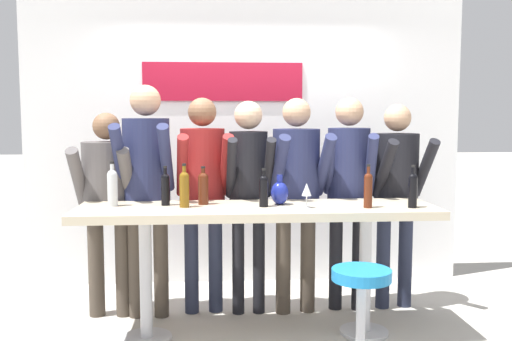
% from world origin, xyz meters
% --- Properties ---
extents(ground_plane, '(40.00, 40.00, 0.00)m').
position_xyz_m(ground_plane, '(0.00, 0.00, 0.00)').
color(ground_plane, '#B2ADA3').
extents(back_wall, '(4.18, 0.12, 2.85)m').
position_xyz_m(back_wall, '(-0.00, 1.46, 1.43)').
color(back_wall, white).
rests_on(back_wall, ground_plane).
extents(tasting_table, '(2.58, 0.66, 0.97)m').
position_xyz_m(tasting_table, '(0.00, 0.00, 0.84)').
color(tasting_table, beige).
rests_on(tasting_table, ground_plane).
extents(bar_stool, '(0.39, 0.39, 0.66)m').
position_xyz_m(bar_stool, '(0.61, -0.63, 0.44)').
color(bar_stool, '#B2B2B7').
rests_on(bar_stool, ground_plane).
extents(person_far_left, '(0.49, 0.56, 1.64)m').
position_xyz_m(person_far_left, '(-1.15, 0.52, 1.01)').
color(person_far_left, '#473D33').
rests_on(person_far_left, ground_plane).
extents(person_left, '(0.45, 0.58, 1.86)m').
position_xyz_m(person_left, '(-0.84, 0.47, 1.16)').
color(person_left, '#473D33').
rests_on(person_left, ground_plane).
extents(person_center_left, '(0.46, 0.58, 1.76)m').
position_xyz_m(person_center_left, '(-0.40, 0.55, 1.10)').
color(person_center_left, '#23283D').
rests_on(person_center_left, ground_plane).
extents(person_center, '(0.38, 0.51, 1.73)m').
position_xyz_m(person_center, '(-0.03, 0.50, 1.09)').
color(person_center, black).
rests_on(person_center, ground_plane).
extents(person_center_right, '(0.50, 0.60, 1.76)m').
position_xyz_m(person_center_right, '(0.36, 0.49, 1.09)').
color(person_center_right, '#473D33').
rests_on(person_center_right, ground_plane).
extents(person_right, '(0.47, 0.59, 1.76)m').
position_xyz_m(person_right, '(0.79, 0.53, 1.10)').
color(person_right, black).
rests_on(person_right, ground_plane).
extents(person_far_right, '(0.47, 0.58, 1.71)m').
position_xyz_m(person_far_right, '(1.21, 0.56, 1.06)').
color(person_far_right, '#23283D').
rests_on(person_far_right, ground_plane).
extents(wine_bottle_0, '(0.08, 0.08, 0.28)m').
position_xyz_m(wine_bottle_0, '(-0.39, 0.12, 1.10)').
color(wine_bottle_0, '#4C1E0F').
rests_on(wine_bottle_0, tasting_table).
extents(wine_bottle_1, '(0.06, 0.06, 0.30)m').
position_xyz_m(wine_bottle_1, '(1.09, -0.14, 1.10)').
color(wine_bottle_1, black).
rests_on(wine_bottle_1, tasting_table).
extents(wine_bottle_2, '(0.07, 0.07, 0.32)m').
position_xyz_m(wine_bottle_2, '(-1.04, 0.09, 1.11)').
color(wine_bottle_2, '#B7BCC1').
rests_on(wine_bottle_2, tasting_table).
extents(wine_bottle_3, '(0.06, 0.06, 0.29)m').
position_xyz_m(wine_bottle_3, '(-0.66, 0.10, 1.10)').
color(wine_bottle_3, black).
rests_on(wine_bottle_3, tasting_table).
extents(wine_bottle_4, '(0.06, 0.06, 0.31)m').
position_xyz_m(wine_bottle_4, '(0.78, -0.12, 1.11)').
color(wine_bottle_4, '#4C1E0F').
rests_on(wine_bottle_4, tasting_table).
extents(wine_bottle_5, '(0.06, 0.06, 0.28)m').
position_xyz_m(wine_bottle_5, '(0.05, -0.02, 1.09)').
color(wine_bottle_5, black).
rests_on(wine_bottle_5, tasting_table).
extents(wine_bottle_6, '(0.07, 0.07, 0.31)m').
position_xyz_m(wine_bottle_6, '(-0.52, -0.00, 1.11)').
color(wine_bottle_6, brown).
rests_on(wine_bottle_6, tasting_table).
extents(wine_glass_0, '(0.07, 0.07, 0.18)m').
position_xyz_m(wine_glass_0, '(0.35, -0.09, 1.09)').
color(wine_glass_0, silver).
rests_on(wine_glass_0, tasting_table).
extents(decorative_vase, '(0.13, 0.13, 0.22)m').
position_xyz_m(decorative_vase, '(0.17, 0.07, 1.06)').
color(decorative_vase, navy).
rests_on(decorative_vase, tasting_table).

